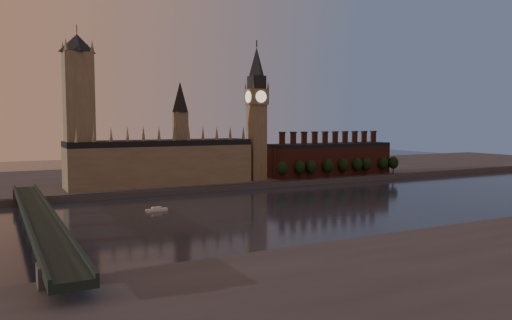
{
  "coord_description": "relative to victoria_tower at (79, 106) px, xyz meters",
  "views": [
    {
      "loc": [
        -171.59,
        -230.64,
        49.23
      ],
      "look_at": [
        -19.79,
        55.0,
        24.18
      ],
      "focal_mm": 35.0,
      "sensor_mm": 36.0,
      "label": 1
    }
  ],
  "objects": [
    {
      "name": "ground",
      "position": [
        120.0,
        -115.0,
        -59.09
      ],
      "size": [
        900.0,
        900.0,
        0.0
      ],
      "primitive_type": "plane",
      "color": "black",
      "rests_on": "ground"
    },
    {
      "name": "north_bank",
      "position": [
        120.0,
        63.04,
        -57.09
      ],
      "size": [
        900.0,
        182.0,
        4.0
      ],
      "color": "#4A4A4F",
      "rests_on": "ground"
    },
    {
      "name": "palace_of_westminster",
      "position": [
        55.59,
        -0.09,
        -37.46
      ],
      "size": [
        130.0,
        30.3,
        74.0
      ],
      "color": "gray",
      "rests_on": "north_bank"
    },
    {
      "name": "victoria_tower",
      "position": [
        0.0,
        0.0,
        0.0
      ],
      "size": [
        24.0,
        24.0,
        108.0
      ],
      "color": "gray",
      "rests_on": "north_bank"
    },
    {
      "name": "big_ben",
      "position": [
        130.0,
        -5.0,
        -2.26
      ],
      "size": [
        15.0,
        15.0,
        107.0
      ],
      "color": "gray",
      "rests_on": "north_bank"
    },
    {
      "name": "chimney_block",
      "position": [
        200.0,
        -5.0,
        -41.27
      ],
      "size": [
        110.0,
        25.0,
        37.0
      ],
      "color": "brown",
      "rests_on": "north_bank"
    },
    {
      "name": "embankment_tree_0",
      "position": [
        143.42,
        -20.73,
        -45.62
      ],
      "size": [
        8.6,
        8.6,
        14.88
      ],
      "color": "black",
      "rests_on": "north_bank"
    },
    {
      "name": "embankment_tree_1",
      "position": [
        160.22,
        -19.81,
        -45.62
      ],
      "size": [
        8.6,
        8.6,
        14.88
      ],
      "color": "black",
      "rests_on": "north_bank"
    },
    {
      "name": "embankment_tree_2",
      "position": [
        170.59,
        -20.24,
        -45.62
      ],
      "size": [
        8.6,
        8.6,
        14.88
      ],
      "color": "black",
      "rests_on": "north_bank"
    },
    {
      "name": "embankment_tree_3",
      "position": [
        186.6,
        -21.1,
        -45.62
      ],
      "size": [
        8.6,
        8.6,
        14.88
      ],
      "color": "black",
      "rests_on": "north_bank"
    },
    {
      "name": "embankment_tree_4",
      "position": [
        202.58,
        -20.15,
        -45.62
      ],
      "size": [
        8.6,
        8.6,
        14.88
      ],
      "color": "black",
      "rests_on": "north_bank"
    },
    {
      "name": "embankment_tree_5",
      "position": [
        217.31,
        -19.82,
        -45.62
      ],
      "size": [
        8.6,
        8.6,
        14.88
      ],
      "color": "black",
      "rests_on": "north_bank"
    },
    {
      "name": "embankment_tree_6",
      "position": [
        226.5,
        -20.44,
        -45.62
      ],
      "size": [
        8.6,
        8.6,
        14.88
      ],
      "color": "black",
      "rests_on": "north_bank"
    },
    {
      "name": "embankment_tree_7",
      "position": [
        245.5,
        -19.86,
        -45.62
      ],
      "size": [
        8.6,
        8.6,
        14.88
      ],
      "color": "black",
      "rests_on": "north_bank"
    },
    {
      "name": "embankment_tree_8",
      "position": [
        256.23,
        -20.86,
        -45.62
      ],
      "size": [
        8.6,
        8.6,
        14.88
      ],
      "color": "black",
      "rests_on": "north_bank"
    },
    {
      "name": "westminster_bridge",
      "position": [
        -35.0,
        -117.7,
        -51.65
      ],
      "size": [
        14.0,
        200.0,
        11.55
      ],
      "color": "#1B2A26",
      "rests_on": "ground"
    },
    {
      "name": "river_boat",
      "position": [
        27.16,
        -80.89,
        -58.16
      ],
      "size": [
        12.26,
        4.19,
        2.41
      ],
      "rotation": [
        0.0,
        0.0,
        0.06
      ],
      "color": "silver",
      "rests_on": "ground"
    }
  ]
}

